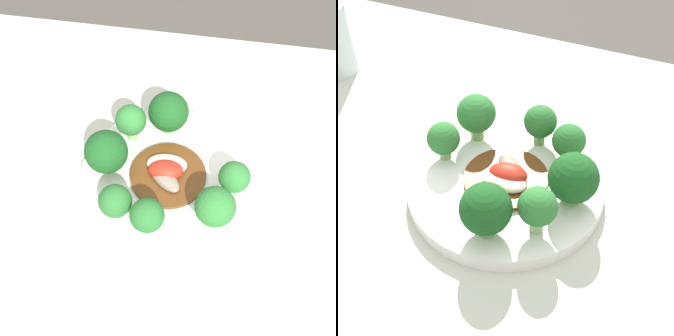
% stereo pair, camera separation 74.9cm
% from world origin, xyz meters
% --- Properties ---
extents(table, '(1.10, 0.69, 0.73)m').
position_xyz_m(table, '(0.00, 0.00, 0.37)').
color(table, '#B7BCAD').
rests_on(table, ground_plane).
extents(plate, '(0.24, 0.24, 0.02)m').
position_xyz_m(plate, '(-0.01, -0.04, 0.74)').
color(plate, white).
rests_on(plate, table).
extents(broccoli_west, '(0.04, 0.04, 0.05)m').
position_xyz_m(broccoli_west, '(-0.10, -0.03, 0.78)').
color(broccoli_west, '#89B76B').
rests_on(broccoli_west, plate).
extents(broccoli_south, '(0.06, 0.06, 0.07)m').
position_xyz_m(broccoli_south, '(-0.00, -0.12, 0.79)').
color(broccoli_south, '#70A356').
rests_on(broccoli_south, plate).
extents(broccoli_northeast, '(0.04, 0.04, 0.05)m').
position_xyz_m(broccoli_northeast, '(0.04, 0.03, 0.78)').
color(broccoli_northeast, '#7AAD5B').
rests_on(broccoli_northeast, plate).
extents(broccoli_north, '(0.04, 0.04, 0.06)m').
position_xyz_m(broccoli_north, '(0.00, 0.05, 0.78)').
color(broccoli_north, '#70A356').
rests_on(broccoli_north, plate).
extents(broccoli_east, '(0.06, 0.06, 0.07)m').
position_xyz_m(broccoli_east, '(0.07, -0.04, 0.79)').
color(broccoli_east, '#7AAD5B').
rests_on(broccoli_east, plate).
extents(broccoli_southeast, '(0.04, 0.04, 0.06)m').
position_xyz_m(broccoli_southeast, '(0.05, -0.09, 0.79)').
color(broccoli_southeast, '#89B76B').
rests_on(broccoli_southeast, plate).
extents(broccoli_northwest, '(0.05, 0.05, 0.06)m').
position_xyz_m(broccoli_northwest, '(-0.08, 0.02, 0.79)').
color(broccoli_northwest, '#7AAD5B').
rests_on(broccoli_northwest, plate).
extents(stirfry_center, '(0.10, 0.10, 0.02)m').
position_xyz_m(stirfry_center, '(-0.01, -0.04, 0.76)').
color(stirfry_center, '#5B3314').
rests_on(stirfry_center, plate).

